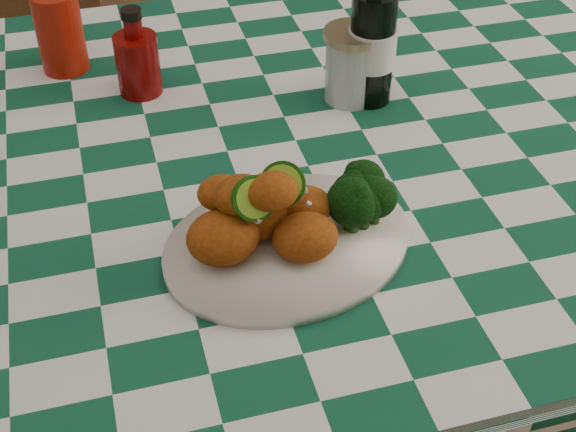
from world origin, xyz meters
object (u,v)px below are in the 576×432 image
object	(u,v)px
red_tumbler	(60,32)
ketchup_bottle	(136,52)
beer_bottle	(373,27)
dining_table	(238,333)
mason_jar	(351,65)
fried_chicken_pile	(271,209)
plate	(288,244)
wooden_chair_left	(36,120)
wooden_chair_right	(288,89)

from	to	relation	value
red_tumbler	ketchup_bottle	world-z (taller)	ketchup_bottle
red_tumbler	beer_bottle	xyz separation A→B (m)	(0.45, -0.22, 0.06)
dining_table	mason_jar	size ratio (longest dim) A/B	14.25
dining_table	fried_chicken_pile	xyz separation A→B (m)	(0.01, -0.23, 0.46)
plate	fried_chicken_pile	xyz separation A→B (m)	(-0.02, 0.00, 0.06)
ketchup_bottle	wooden_chair_left	size ratio (longest dim) A/B	0.15
red_tumbler	wooden_chair_right	size ratio (longest dim) A/B	0.15
dining_table	beer_bottle	xyz separation A→B (m)	(0.24, 0.08, 0.52)
beer_bottle	mason_jar	bearing A→B (deg)	161.64
wooden_chair_left	wooden_chair_right	distance (m)	0.59
ketchup_bottle	dining_table	bearing A→B (deg)	-63.60
fried_chicken_pile	wooden_chair_right	bearing A→B (deg)	73.27
fried_chicken_pile	mason_jar	distance (m)	0.38
dining_table	ketchup_bottle	bearing A→B (deg)	116.40
dining_table	plate	distance (m)	0.46
mason_jar	wooden_chair_left	world-z (taller)	wooden_chair_left
ketchup_bottle	plate	bearing A→B (deg)	-73.32
fried_chicken_pile	mason_jar	xyz separation A→B (m)	(0.21, 0.31, -0.01)
fried_chicken_pile	wooden_chair_right	world-z (taller)	fried_chicken_pile
red_tumbler	wooden_chair_left	world-z (taller)	wooden_chair_left
red_tumbler	ketchup_bottle	size ratio (longest dim) A/B	0.93
red_tumbler	wooden_chair_right	world-z (taller)	red_tumbler
dining_table	red_tumbler	bearing A→B (deg)	124.50
fried_chicken_pile	beer_bottle	size ratio (longest dim) A/B	0.67
red_tumbler	wooden_chair_right	distance (m)	0.74
mason_jar	wooden_chair_left	distance (m)	0.88
beer_bottle	plate	bearing A→B (deg)	-125.18
fried_chicken_pile	mason_jar	size ratio (longest dim) A/B	1.42
wooden_chair_left	wooden_chair_right	world-z (taller)	wooden_chair_left
mason_jar	ketchup_bottle	bearing A→B (deg)	161.14
fried_chicken_pile	ketchup_bottle	xyz separation A→B (m)	(-0.11, 0.42, -0.00)
red_tumbler	beer_bottle	bearing A→B (deg)	-26.19
wooden_chair_left	red_tumbler	bearing A→B (deg)	-82.29
beer_bottle	wooden_chair_left	world-z (taller)	beer_bottle
red_tumbler	mason_jar	world-z (taller)	red_tumbler
beer_bottle	wooden_chair_left	size ratio (longest dim) A/B	0.27
ketchup_bottle	beer_bottle	distance (m)	0.36
fried_chicken_pile	wooden_chair_left	xyz separation A→B (m)	(-0.32, 0.91, -0.40)
ketchup_bottle	fried_chicken_pile	bearing A→B (deg)	-75.99
mason_jar	wooden_chair_right	world-z (taller)	mason_jar
dining_table	wooden_chair_left	xyz separation A→B (m)	(-0.31, 0.68, 0.07)
fried_chicken_pile	wooden_chair_left	world-z (taller)	wooden_chair_left
plate	fried_chicken_pile	bearing A→B (deg)	180.00
dining_table	wooden_chair_right	distance (m)	0.74
plate	beer_bottle	size ratio (longest dim) A/B	1.29
red_tumbler	plate	bearing A→B (deg)	-65.84
fried_chicken_pile	red_tumbler	distance (m)	0.57
fried_chicken_pile	wooden_chair_right	xyz separation A→B (m)	(0.27, 0.91, -0.41)
mason_jar	plate	bearing A→B (deg)	-120.81
fried_chicken_pile	beer_bottle	world-z (taller)	beer_bottle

